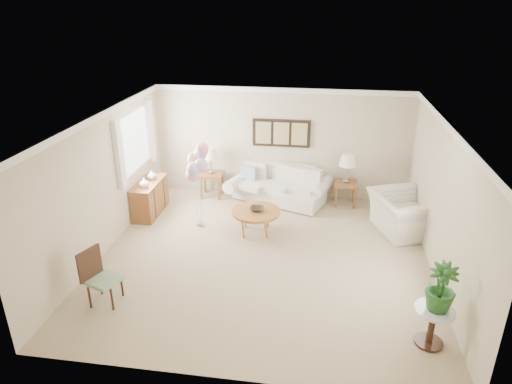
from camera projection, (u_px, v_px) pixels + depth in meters
The scene contains 18 objects.
ground_plane at pixel (264, 257), 8.51m from camera, with size 6.00×6.00×0.00m, color tan.
room_shell at pixel (259, 173), 7.97m from camera, with size 6.04×6.04×2.60m.
wall_art_triptych at pixel (281, 133), 10.59m from camera, with size 1.35×0.06×0.65m.
sofa at pixel (279, 187), 10.74m from camera, with size 2.57×1.53×0.85m.
end_table_left at pixel (212, 177), 10.91m from camera, with size 0.55×0.50×0.60m.
end_table_right at pixel (346, 186), 10.47m from camera, with size 0.52×0.47×0.57m.
lamp_left at pixel (211, 154), 10.68m from camera, with size 0.35×0.35×0.62m.
lamp_right at pixel (348, 161), 10.23m from camera, with size 0.38×0.38×0.66m.
coffee_table at pixel (256, 212), 9.20m from camera, with size 0.99×0.99×0.50m.
decor_bowl at pixel (257, 209), 9.18m from camera, with size 0.28×0.28×0.07m, color #2A2420.
armchair at pixel (402, 214), 9.26m from camera, with size 1.25×1.10×0.82m, color #F2E3D0.
side_table at pixel (433, 318), 6.22m from camera, with size 0.54×0.54×0.58m.
potted_plant at pixel (441, 288), 6.02m from camera, with size 0.39×0.39×0.70m, color #184817.
accent_chair at pixel (99, 275), 7.08m from camera, with size 0.60×0.59×0.94m.
credenza at pixel (150, 198), 10.10m from camera, with size 0.46×1.20×0.74m.
vase_white at pixel (144, 182), 9.67m from camera, with size 0.20×0.20×0.21m, color white.
vase_sage at pixel (152, 175), 10.08m from camera, with size 0.20×0.20×0.21m, color #B2B5AF.
balloon_cluster at pixel (197, 162), 9.09m from camera, with size 0.46×0.51×1.83m.
Camera 1 is at (0.94, -7.28, 4.47)m, focal length 32.00 mm.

